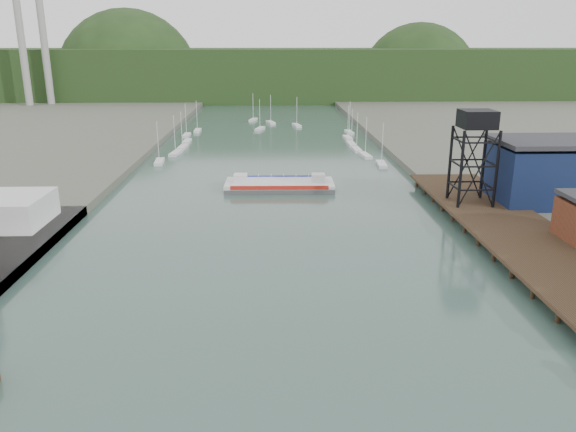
{
  "coord_description": "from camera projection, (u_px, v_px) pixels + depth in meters",
  "views": [
    {
      "loc": [
        0.19,
        -35.37,
        28.76
      ],
      "look_at": [
        2.83,
        44.95,
        4.0
      ],
      "focal_mm": 35.0,
      "sensor_mm": 36.0,
      "label": 1
    }
  ],
  "objects": [
    {
      "name": "chain_ferry",
      "position": [
        279.0,
        185.0,
        115.43
      ],
      "size": [
        22.33,
        9.44,
        3.19
      ],
      "rotation": [
        0.0,
        0.0,
        -0.02
      ],
      "color": "#48484A",
      "rests_on": "ground"
    },
    {
      "name": "lift_tower",
      "position": [
        477.0,
        125.0,
        94.13
      ],
      "size": [
        6.5,
        6.5,
        16.0
      ],
      "color": "black",
      "rests_on": "east_pier"
    },
    {
      "name": "marina_sailboats",
      "position": [
        269.0,
        139.0,
        174.4
      ],
      "size": [
        57.71,
        92.65,
        0.9
      ],
      "color": "silver",
      "rests_on": "ground"
    },
    {
      "name": "smokestacks",
      "position": [
        33.0,
        41.0,
        252.16
      ],
      "size": [
        11.2,
        8.2,
        60.0
      ],
      "color": "#969691",
      "rests_on": "ground"
    },
    {
      "name": "east_pier",
      "position": [
        511.0,
        227.0,
        85.83
      ],
      "size": [
        14.0,
        70.0,
        2.45
      ],
      "color": "black",
      "rests_on": "ground"
    },
    {
      "name": "distant_hills",
      "position": [
        262.0,
        76.0,
        326.9
      ],
      "size": [
        500.0,
        120.0,
        80.0
      ],
      "color": "#1E3216",
      "rests_on": "ground"
    },
    {
      "name": "blue_shed",
      "position": [
        552.0,
        172.0,
        99.04
      ],
      "size": [
        20.5,
        14.5,
        11.3
      ],
      "color": "#0D1A3A",
      "rests_on": "east_land"
    }
  ]
}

